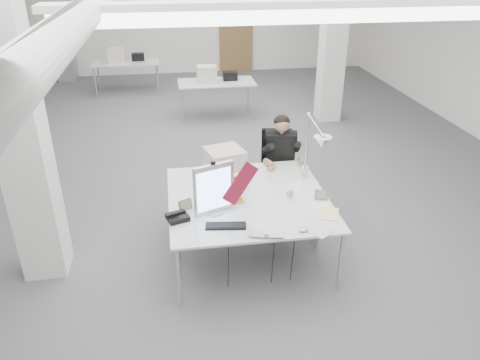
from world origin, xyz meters
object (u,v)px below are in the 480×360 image
object	(u,v)px
seated_person	(281,147)
laptop	(266,237)
monitor	(214,189)
bankers_lamp	(236,188)
office_chair	(279,170)
beige_monitor	(225,165)
desk_phone	(178,217)
architect_lamp	(313,146)
desk_main	(255,218)

from	to	relation	value
seated_person	laptop	bearing A→B (deg)	-95.94
monitor	laptop	world-z (taller)	monitor
seated_person	bankers_lamp	distance (m)	1.37
office_chair	beige_monitor	xyz separation A→B (m)	(-0.84, -0.62, 0.42)
seated_person	desk_phone	xyz separation A→B (m)	(-1.44, -1.42, -0.12)
laptop	bankers_lamp	distance (m)	0.81
monitor	laptop	size ratio (longest dim) A/B	1.61
laptop	architect_lamp	size ratio (longest dim) A/B	0.35
monitor	desk_main	bearing A→B (deg)	-44.58
bankers_lamp	desk_phone	size ratio (longest dim) A/B	1.58
office_chair	desk_phone	bearing A→B (deg)	-123.03
desk_main	bankers_lamp	size ratio (longest dim) A/B	5.27
seated_person	beige_monitor	bearing A→B (deg)	-134.15
beige_monitor	office_chair	bearing A→B (deg)	21.91
monitor	bankers_lamp	world-z (taller)	monitor
bankers_lamp	desk_phone	world-z (taller)	bankers_lamp
office_chair	seated_person	xyz separation A→B (m)	(0.00, -0.05, 0.36)
monitor	architect_lamp	world-z (taller)	architect_lamp
office_chair	desk_phone	xyz separation A→B (m)	(-1.44, -1.47, 0.24)
laptop	desk_phone	size ratio (longest dim) A/B	1.62
monitor	bankers_lamp	size ratio (longest dim) A/B	1.65
seated_person	bankers_lamp	bearing A→B (deg)	-113.13
desk_phone	laptop	bearing A→B (deg)	-47.98
office_chair	architect_lamp	xyz separation A→B (m)	(0.16, -0.92, 0.72)
seated_person	bankers_lamp	xyz separation A→B (m)	(-0.78, -1.13, 0.03)
office_chair	desk_main	bearing A→B (deg)	-100.69
monitor	laptop	bearing A→B (deg)	-73.42
beige_monitor	desk_main	bearing A→B (deg)	-92.38
monitor	desk_phone	bearing A→B (deg)	172.73
desk_main	beige_monitor	size ratio (longest dim) A/B	4.25
laptop	beige_monitor	xyz separation A→B (m)	(-0.24, 1.33, 0.19)
desk_main	seated_person	xyz separation A→B (m)	(0.63, 1.50, 0.16)
seated_person	architect_lamp	world-z (taller)	architect_lamp
bankers_lamp	beige_monitor	xyz separation A→B (m)	(-0.06, 0.56, 0.03)
bankers_lamp	laptop	bearing A→B (deg)	-82.76
laptop	bankers_lamp	xyz separation A→B (m)	(-0.18, 0.77, 0.16)
desk_main	beige_monitor	xyz separation A→B (m)	(-0.20, 0.93, 0.21)
monitor	desk_phone	xyz separation A→B (m)	(-0.40, -0.10, -0.25)
architect_lamp	seated_person	bearing A→B (deg)	90.79
laptop	bankers_lamp	size ratio (longest dim) A/B	1.03
desk_main	monitor	distance (m)	0.54
desk_main	desk_phone	xyz separation A→B (m)	(-0.81, 0.08, 0.04)
office_chair	laptop	size ratio (longest dim) A/B	3.06
desk_main	seated_person	distance (m)	1.64
office_chair	architect_lamp	size ratio (longest dim) A/B	1.07
beige_monitor	desk_phone	bearing A→B (deg)	-140.39
bankers_lamp	beige_monitor	size ratio (longest dim) A/B	0.81
bankers_lamp	desk_main	bearing A→B (deg)	-74.40
seated_person	monitor	world-z (taller)	seated_person
laptop	desk_phone	world-z (taller)	desk_phone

